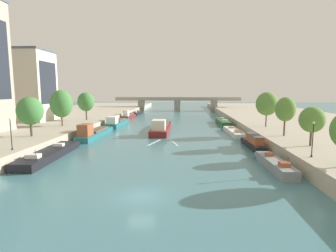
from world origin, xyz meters
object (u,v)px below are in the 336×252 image
object	(u,v)px
moored_boat_right_second	(253,142)
bridge_far	(177,102)
moored_boat_right_gap_after	(275,164)
tree_left_nearest	(30,111)
moored_boat_left_far	(137,113)
moored_boat_right_midway	(223,122)
moored_boat_left_gap_after	(50,154)
moored_boat_left_midway	(117,122)
barge_midriver	(161,127)
tree_right_midway	(312,120)
tree_right_third	(285,109)
lamppost_right_bank	(313,138)
moored_boat_left_upstream	(94,133)
tree_left_distant	(61,104)
tree_left_by_lamp	(86,102)
moored_boat_right_end	(234,132)
lamppost_left_bank	(11,133)
moored_boat_left_near	(129,116)
tree_right_end_of_row	(267,104)

from	to	relation	value
moored_boat_right_second	bridge_far	xyz separation A→B (m)	(-15.27, 81.13, 3.03)
moored_boat_right_gap_after	tree_left_nearest	size ratio (longest dim) A/B	1.62
moored_boat_left_far	moored_boat_right_second	xyz separation A→B (m)	(30.55, -60.29, 0.37)
moored_boat_right_midway	tree_left_nearest	distance (m)	49.46
moored_boat_left_gap_after	moored_boat_left_midway	size ratio (longest dim) A/B	0.99
barge_midriver	moored_boat_left_gap_after	world-z (taller)	barge_midriver
tree_right_midway	tree_right_third	distance (m)	8.39
moored_boat_left_gap_after	lamppost_right_bank	distance (m)	34.38
moored_boat_left_upstream	tree_left_distant	bearing A→B (deg)	160.27
tree_left_by_lamp	moored_boat_left_gap_after	bearing A→B (deg)	-78.35
moored_boat_right_end	moored_boat_left_gap_after	bearing A→B (deg)	-142.60
moored_boat_left_far	moored_boat_right_second	world-z (taller)	moored_boat_right_second
moored_boat_right_midway	tree_left_nearest	bearing A→B (deg)	-137.69
moored_boat_right_end	moored_boat_right_midway	xyz separation A→B (m)	(-0.09, 16.95, 0.15)
moored_boat_left_midway	bridge_far	bearing A→B (deg)	74.82
moored_boat_right_midway	lamppost_left_bank	size ratio (longest dim) A/B	3.41
moored_boat_left_near	tree_left_distant	world-z (taller)	tree_left_distant
moored_boat_right_second	moored_boat_right_midway	size ratio (longest dim) A/B	0.72
moored_boat_left_far	lamppost_left_bank	xyz separation A→B (m)	(-3.10, -72.56, 3.60)
moored_boat_right_midway	barge_midriver	bearing A→B (deg)	-138.84
bridge_far	tree_left_distant	bearing A→B (deg)	-107.99
tree_right_midway	lamppost_left_bank	world-z (taller)	tree_right_midway
tree_left_distant	moored_boat_right_end	bearing A→B (deg)	4.67
tree_right_third	bridge_far	bearing A→B (deg)	104.48
barge_midriver	lamppost_left_bank	xyz separation A→B (m)	(-16.63, -29.25, 3.18)
moored_boat_left_upstream	moored_boat_right_second	distance (m)	31.16
moored_boat_left_midway	moored_boat_left_far	bearing A→B (deg)	90.87
moored_boat_left_near	tree_right_midway	world-z (taller)	tree_right_midway
moored_boat_left_upstream	tree_right_midway	xyz separation A→B (m)	(36.00, -15.37, 4.61)
moored_boat_left_gap_after	moored_boat_right_end	world-z (taller)	moored_boat_left_gap_after
moored_boat_right_midway	lamppost_left_bank	xyz separation A→B (m)	(-32.84, -43.42, 3.52)
moored_boat_left_far	barge_midriver	bearing A→B (deg)	-72.65
moored_boat_left_far	tree_left_by_lamp	distance (m)	37.91
moored_boat_left_upstream	tree_right_end_of_row	xyz separation A→B (m)	(35.66, 4.38, 5.78)
moored_boat_right_end	tree_right_midway	world-z (taller)	tree_right_midway
tree_right_midway	bridge_far	xyz separation A→B (m)	(-21.24, 88.18, -1.57)
tree_right_midway	moored_boat_right_midway	bearing A→B (deg)	100.05
barge_midriver	moored_boat_left_gap_after	size ratio (longest dim) A/B	1.34
moored_boat_left_far	lamppost_left_bank	distance (m)	72.71
tree_right_midway	moored_boat_right_second	bearing A→B (deg)	130.24
tree_right_third	bridge_far	distance (m)	82.51
barge_midriver	moored_boat_left_far	distance (m)	45.37
moored_boat_right_end	tree_right_third	bearing A→B (deg)	-64.87
moored_boat_left_gap_after	moored_boat_right_second	xyz separation A→B (m)	(30.61, 8.64, 0.39)
moored_boat_right_second	tree_left_by_lamp	distance (m)	44.36
moored_boat_left_far	moored_boat_right_end	world-z (taller)	moored_boat_left_far
moored_boat_left_near	tree_left_distant	size ratio (longest dim) A/B	1.54
tree_right_midway	moored_boat_right_gap_after	bearing A→B (deg)	-141.88
moored_boat_left_midway	moored_boat_right_midway	world-z (taller)	moored_boat_left_midway
moored_boat_left_midway	moored_boat_right_end	world-z (taller)	moored_boat_left_midway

